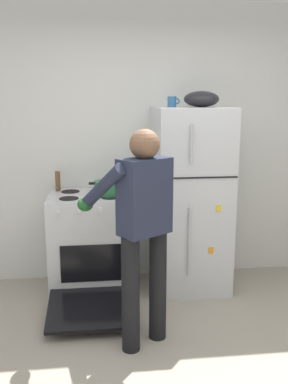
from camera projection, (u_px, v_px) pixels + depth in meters
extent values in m
cube|color=silver|center=(145.00, 144.00, 4.32)|extent=(6.00, 0.10, 2.70)
cube|color=silver|center=(190.00, 200.00, 4.10)|extent=(0.68, 0.68, 1.72)
cube|color=black|center=(200.00, 178.00, 3.71)|extent=(0.67, 0.01, 0.01)
cylinder|color=#B7B7BC|center=(189.00, 242.00, 3.80)|extent=(0.02, 0.02, 0.62)
cylinder|color=#B7B7BC|center=(192.00, 144.00, 3.62)|extent=(0.02, 0.02, 0.32)
cube|color=yellow|center=(219.00, 208.00, 3.79)|extent=(0.04, 0.01, 0.06)
cube|color=orange|center=(211.00, 250.00, 3.86)|extent=(0.04, 0.01, 0.06)
cube|color=silver|center=(91.00, 243.00, 4.08)|extent=(0.76, 0.64, 0.93)
cube|color=black|center=(91.00, 263.00, 3.78)|extent=(0.53, 0.01, 0.34)
cylinder|color=black|center=(69.00, 198.00, 3.82)|extent=(0.17, 0.17, 0.01)
cylinder|color=black|center=(110.00, 197.00, 3.86)|extent=(0.17, 0.17, 0.01)
cylinder|color=black|center=(70.00, 191.00, 4.10)|extent=(0.17, 0.17, 0.01)
cylinder|color=black|center=(109.00, 191.00, 4.14)|extent=(0.17, 0.17, 0.01)
cylinder|color=silver|center=(59.00, 211.00, 3.64)|extent=(0.04, 0.03, 0.04)
cylinder|color=silver|center=(79.00, 211.00, 3.66)|extent=(0.04, 0.03, 0.04)
cylinder|color=silver|center=(101.00, 210.00, 3.68)|extent=(0.04, 0.03, 0.04)
cylinder|color=silver|center=(121.00, 209.00, 3.70)|extent=(0.04, 0.03, 0.04)
cube|color=black|center=(92.00, 308.00, 3.56)|extent=(0.72, 0.60, 0.10)
cylinder|color=black|center=(131.00, 295.00, 3.09)|extent=(0.13, 0.13, 0.86)
cylinder|color=black|center=(158.00, 285.00, 3.26)|extent=(0.13, 0.13, 0.86)
cube|color=#23283D|center=(145.00, 197.00, 3.03)|extent=(0.41, 0.37, 0.54)
sphere|color=brown|center=(145.00, 144.00, 2.95)|extent=(0.21, 0.21, 0.21)
sphere|color=#2F2F2F|center=(145.00, 150.00, 2.96)|extent=(0.15, 0.15, 0.15)
cylinder|color=#23283D|center=(102.00, 188.00, 3.06)|extent=(0.35, 0.47, 0.40)
cylinder|color=#23283D|center=(145.00, 181.00, 3.31)|extent=(0.35, 0.47, 0.40)
ellipsoid|color=#1E5123|center=(85.00, 204.00, 3.26)|extent=(0.12, 0.18, 0.10)
ellipsoid|color=#1E5123|center=(127.00, 197.00, 3.51)|extent=(0.12, 0.18, 0.10)
cylinder|color=#236638|center=(107.00, 188.00, 3.93)|extent=(0.23, 0.23, 0.13)
cube|color=black|center=(92.00, 183.00, 3.91)|extent=(0.05, 0.03, 0.02)
cube|color=black|center=(123.00, 183.00, 3.94)|extent=(0.05, 0.03, 0.02)
cylinder|color=#2D6093|center=(172.00, 102.00, 3.94)|extent=(0.08, 0.08, 0.10)
torus|color=#2D6093|center=(177.00, 101.00, 3.94)|extent=(0.06, 0.01, 0.06)
cylinder|color=brown|center=(58.00, 181.00, 4.12)|extent=(0.05, 0.05, 0.18)
ellipsoid|color=black|center=(201.00, 99.00, 3.91)|extent=(0.32, 0.32, 0.14)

